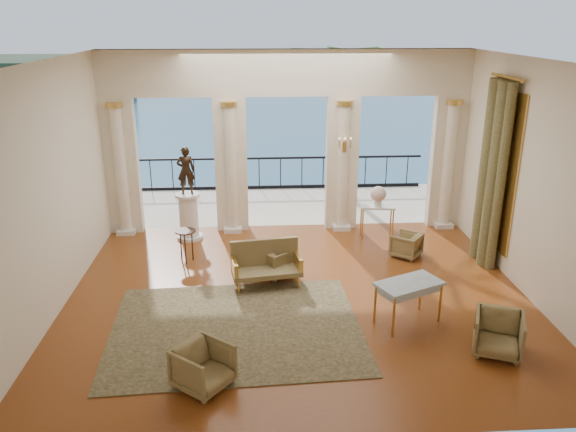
{
  "coord_description": "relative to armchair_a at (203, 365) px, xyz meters",
  "views": [
    {
      "loc": [
        -0.78,
        -9.9,
        5.21
      ],
      "look_at": [
        -0.16,
        0.6,
        1.47
      ],
      "focal_mm": 35.0,
      "sensor_mm": 36.0,
      "label": 1
    }
  ],
  "objects": [
    {
      "name": "console_table",
      "position": [
        3.81,
        5.85,
        0.29
      ],
      "size": [
        0.88,
        0.41,
        0.81
      ],
      "rotation": [
        0.0,
        0.0,
        -0.1
      ],
      "color": "silver",
      "rests_on": "ground"
    },
    {
      "name": "armchair_a",
      "position": [
        0.0,
        0.0,
        0.0
      ],
      "size": [
        0.99,
        0.99,
        0.75
      ],
      "primitive_type": "imported",
      "rotation": [
        0.0,
        0.0,
        0.89
      ],
      "color": "#483D1E",
      "rests_on": "ground"
    },
    {
      "name": "sea",
      "position": [
        1.61,
        62.8,
        -6.37
      ],
      "size": [
        160.0,
        160.0,
        0.0
      ],
      "primitive_type": "plane",
      "color": "teal",
      "rests_on": "ground"
    },
    {
      "name": "floor",
      "position": [
        1.61,
        2.8,
        -0.37
      ],
      "size": [
        9.0,
        9.0,
        0.0
      ],
      "primitive_type": "plane",
      "color": "#52250C",
      "rests_on": "ground"
    },
    {
      "name": "armchair_b",
      "position": [
        4.72,
        0.62,
        0.01
      ],
      "size": [
        0.96,
        0.94,
        0.77
      ],
      "primitive_type": "imported",
      "rotation": [
        0.0,
        0.0,
        -0.39
      ],
      "color": "#483D1E",
      "rests_on": "ground"
    },
    {
      "name": "urn",
      "position": [
        3.81,
        5.85,
        0.72
      ],
      "size": [
        0.38,
        0.38,
        0.51
      ],
      "color": "white",
      "rests_on": "console_table"
    },
    {
      "name": "arcade",
      "position": [
        1.61,
        6.62,
        2.21
      ],
      "size": [
        9.0,
        0.56,
        4.5
      ],
      "color": "beige",
      "rests_on": "ground"
    },
    {
      "name": "curtain",
      "position": [
        5.9,
        4.3,
        1.65
      ],
      "size": [
        0.33,
        1.4,
        4.09
      ],
      "color": "#4B4828",
      "rests_on": "ground"
    },
    {
      "name": "settee",
      "position": [
        1.0,
        3.37,
        0.08
      ],
      "size": [
        1.47,
        0.8,
        0.93
      ],
      "rotation": [
        0.0,
        0.0,
        0.15
      ],
      "color": "#483D1E",
      "rests_on": "ground"
    },
    {
      "name": "terrace",
      "position": [
        1.61,
        8.6,
        -0.42
      ],
      "size": [
        10.0,
        3.6,
        0.1
      ],
      "primitive_type": "cube",
      "color": "beige",
      "rests_on": "ground"
    },
    {
      "name": "armchair_d",
      "position": [
        1.22,
        3.79,
        -0.03
      ],
      "size": [
        0.91,
        0.92,
        0.69
      ],
      "primitive_type": "imported",
      "rotation": [
        0.0,
        0.0,
        2.27
      ],
      "color": "#483D1E",
      "rests_on": "ground"
    },
    {
      "name": "balustrade",
      "position": [
        1.61,
        10.2,
        0.04
      ],
      "size": [
        9.0,
        0.06,
        1.03
      ],
      "color": "black",
      "rests_on": "terrace"
    },
    {
      "name": "palm_tree",
      "position": [
        3.61,
        9.4,
        3.72
      ],
      "size": [
        2.0,
        2.0,
        4.5
      ],
      "color": "#4C3823",
      "rests_on": "terrace"
    },
    {
      "name": "side_table",
      "position": [
        -0.76,
        4.6,
        0.27
      ],
      "size": [
        0.46,
        0.46,
        0.75
      ],
      "color": "black",
      "rests_on": "ground"
    },
    {
      "name": "game_table",
      "position": [
        3.5,
        1.68,
        0.34
      ],
      "size": [
        1.31,
        1.06,
        0.79
      ],
      "rotation": [
        0.0,
        0.0,
        0.43
      ],
      "color": "#91A9BB",
      "rests_on": "ground"
    },
    {
      "name": "rug",
      "position": [
        0.43,
        1.63,
        -0.36
      ],
      "size": [
        4.55,
        3.63,
        0.02
      ],
      "primitive_type": "cube",
      "rotation": [
        0.0,
        0.0,
        0.05
      ],
      "color": "#262D16",
      "rests_on": "ground"
    },
    {
      "name": "armchair_c",
      "position": [
        4.23,
        4.6,
        -0.06
      ],
      "size": [
        0.81,
        0.82,
        0.62
      ],
      "primitive_type": "imported",
      "rotation": [
        0.0,
        0.0,
        -2.24
      ],
      "color": "#483D1E",
      "rests_on": "ground"
    },
    {
      "name": "room_walls",
      "position": [
        1.61,
        1.68,
        2.5
      ],
      "size": [
        9.0,
        9.0,
        9.0
      ],
      "color": "white",
      "rests_on": "ground"
    },
    {
      "name": "headland",
      "position": [
        -28.39,
        72.8,
        -3.37
      ],
      "size": [
        22.0,
        18.0,
        6.0
      ],
      "primitive_type": "cube",
      "color": "black",
      "rests_on": "sea"
    },
    {
      "name": "window_frame",
      "position": [
        6.08,
        4.3,
        1.73
      ],
      "size": [
        0.04,
        1.6,
        3.4
      ],
      "primitive_type": "cube",
      "color": "gold",
      "rests_on": "room_walls"
    },
    {
      "name": "wall_sconce",
      "position": [
        3.01,
        6.31,
        1.85
      ],
      "size": [
        0.3,
        0.11,
        0.33
      ],
      "color": "gold",
      "rests_on": "arcade"
    },
    {
      "name": "statue",
      "position": [
        -0.84,
        6.01,
        1.37
      ],
      "size": [
        0.46,
        0.33,
        1.16
      ],
      "primitive_type": "imported",
      "rotation": [
        0.0,
        0.0,
        3.26
      ],
      "color": "black",
      "rests_on": "pedestal"
    },
    {
      "name": "pedestal",
      "position": [
        -0.84,
        6.01,
        0.19
      ],
      "size": [
        0.64,
        0.64,
        1.16
      ],
      "color": "silver",
      "rests_on": "ground"
    }
  ]
}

